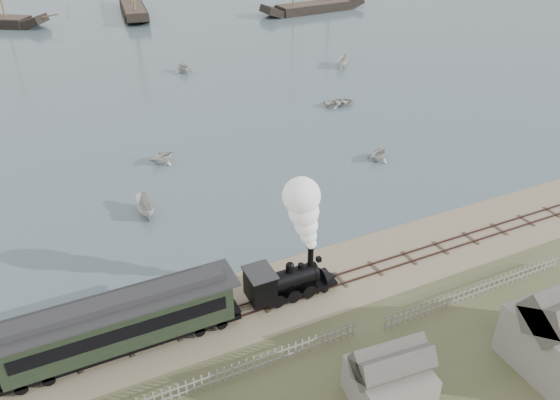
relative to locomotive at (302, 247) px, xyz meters
name	(u,v)px	position (x,y,z in m)	size (l,w,h in m)	color
ground	(266,283)	(-1.79, 2.00, -3.93)	(600.00, 600.00, 0.00)	gray
rail_track	(278,300)	(-1.79, 0.00, -3.89)	(120.00, 1.80, 0.16)	#3E2721
picket_fence_west	(211,387)	(-8.29, -5.00, -3.93)	(19.00, 0.10, 1.20)	gray
picket_fence_east	(476,296)	(10.71, -5.50, -3.93)	(15.00, 0.10, 1.20)	gray
shed_mid	(387,400)	(0.21, -10.00, -3.93)	(4.00, 3.50, 3.60)	gray
shed_right	(559,360)	(11.21, -12.00, -3.93)	(6.00, 5.00, 5.10)	gray
locomotive	(302,247)	(0.00, 0.00, 0.00)	(6.81, 2.54, 8.49)	black
passenger_coach	(120,322)	(-12.09, 0.00, -1.72)	(14.45, 2.79, 3.51)	black
beached_dinghy	(55,332)	(-15.80, 2.77, -3.47)	(4.42, 3.16, 0.92)	beige
rowboat_1	(162,156)	(-3.57, 23.28, -3.12)	(2.86, 2.47, 1.51)	beige
rowboat_2	(145,207)	(-7.33, 14.59, -3.20)	(3.49, 1.31, 1.35)	beige
rowboat_3	(340,102)	(20.33, 29.05, -3.46)	(3.94, 2.82, 0.82)	beige
rowboat_4	(378,153)	(16.26, 14.65, -3.16)	(2.70, 2.33, 1.42)	beige
rowboat_5	(342,62)	(28.64, 42.42, -3.16)	(3.68, 1.38, 1.42)	beige
rowboat_7	(183,67)	(6.52, 49.80, -3.04)	(3.17, 2.74, 1.67)	beige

